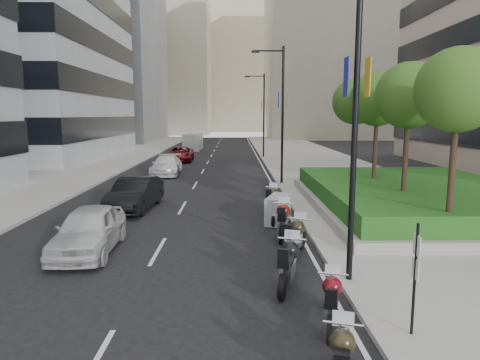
{
  "coord_description": "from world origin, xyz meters",
  "views": [
    {
      "loc": [
        1.15,
        -10.21,
        4.63
      ],
      "look_at": [
        1.37,
        7.07,
        2.0
      ],
      "focal_mm": 32.0,
      "sensor_mm": 36.0,
      "label": 1
    }
  ],
  "objects_px": {
    "motorcycle_6": "(271,199)",
    "car_a": "(89,230)",
    "car_b": "(135,194)",
    "motorcycle_1": "(332,301)",
    "motorcycle_3": "(295,238)",
    "motorcycle_5": "(278,210)",
    "car_c": "(166,165)",
    "parking_sign": "(415,274)",
    "lamp_post_2": "(262,111)",
    "car_d": "(180,154)",
    "motorcycle_4": "(283,220)",
    "lamp_post_0": "(350,98)",
    "motorcycle_2": "(288,263)",
    "lamp_post_1": "(280,108)",
    "delivery_van": "(193,143)"
  },
  "relations": [
    {
      "from": "motorcycle_6",
      "to": "car_a",
      "type": "relative_size",
      "value": 0.49
    },
    {
      "from": "car_a",
      "to": "car_b",
      "type": "distance_m",
      "value": 6.6
    },
    {
      "from": "motorcycle_1",
      "to": "motorcycle_3",
      "type": "bearing_deg",
      "value": 16.63
    },
    {
      "from": "motorcycle_5",
      "to": "car_c",
      "type": "distance_m",
      "value": 16.78
    },
    {
      "from": "parking_sign",
      "to": "motorcycle_3",
      "type": "xyz_separation_m",
      "value": [
        -1.66,
        5.39,
        -0.83
      ]
    },
    {
      "from": "lamp_post_2",
      "to": "car_d",
      "type": "bearing_deg",
      "value": -159.49
    },
    {
      "from": "motorcycle_4",
      "to": "lamp_post_0",
      "type": "bearing_deg",
      "value": -156.33
    },
    {
      "from": "motorcycle_3",
      "to": "motorcycle_6",
      "type": "bearing_deg",
      "value": 26.34
    },
    {
      "from": "lamp_post_0",
      "to": "motorcycle_2",
      "type": "xyz_separation_m",
      "value": [
        -1.54,
        -0.11,
        -4.42
      ]
    },
    {
      "from": "parking_sign",
      "to": "motorcycle_4",
      "type": "bearing_deg",
      "value": 103.2
    },
    {
      "from": "motorcycle_4",
      "to": "motorcycle_2",
      "type": "bearing_deg",
      "value": -174.7
    },
    {
      "from": "motorcycle_5",
      "to": "parking_sign",
      "type": "bearing_deg",
      "value": -152.28
    },
    {
      "from": "motorcycle_3",
      "to": "motorcycle_5",
      "type": "distance_m",
      "value": 4.45
    },
    {
      "from": "parking_sign",
      "to": "lamp_post_1",
      "type": "bearing_deg",
      "value": 91.88
    },
    {
      "from": "motorcycle_5",
      "to": "car_d",
      "type": "relative_size",
      "value": 0.39
    },
    {
      "from": "motorcycle_1",
      "to": "car_c",
      "type": "distance_m",
      "value": 25.4
    },
    {
      "from": "motorcycle_3",
      "to": "car_d",
      "type": "bearing_deg",
      "value": 38.76
    },
    {
      "from": "lamp_post_0",
      "to": "motorcycle_6",
      "type": "bearing_deg",
      "value": 97.71
    },
    {
      "from": "motorcycle_2",
      "to": "motorcycle_6",
      "type": "height_order",
      "value": "motorcycle_2"
    },
    {
      "from": "car_c",
      "to": "motorcycle_6",
      "type": "bearing_deg",
      "value": -62.72
    },
    {
      "from": "parking_sign",
      "to": "car_b",
      "type": "distance_m",
      "value": 15.19
    },
    {
      "from": "motorcycle_6",
      "to": "parking_sign",
      "type": "bearing_deg",
      "value": -156.47
    },
    {
      "from": "lamp_post_2",
      "to": "car_b",
      "type": "relative_size",
      "value": 1.86
    },
    {
      "from": "car_b",
      "to": "car_c",
      "type": "bearing_deg",
      "value": 96.83
    },
    {
      "from": "lamp_post_1",
      "to": "lamp_post_2",
      "type": "distance_m",
      "value": 18.0
    },
    {
      "from": "motorcycle_4",
      "to": "motorcycle_6",
      "type": "height_order",
      "value": "motorcycle_4"
    },
    {
      "from": "lamp_post_1",
      "to": "car_d",
      "type": "relative_size",
      "value": 1.69
    },
    {
      "from": "car_d",
      "to": "motorcycle_3",
      "type": "bearing_deg",
      "value": -76.58
    },
    {
      "from": "car_a",
      "to": "motorcycle_2",
      "type": "bearing_deg",
      "value": -28.12
    },
    {
      "from": "motorcycle_4",
      "to": "car_c",
      "type": "relative_size",
      "value": 0.47
    },
    {
      "from": "motorcycle_2",
      "to": "lamp_post_0",
      "type": "bearing_deg",
      "value": -69.18
    },
    {
      "from": "lamp_post_0",
      "to": "parking_sign",
      "type": "distance_m",
      "value": 4.74
    },
    {
      "from": "motorcycle_6",
      "to": "lamp_post_2",
      "type": "bearing_deg",
      "value": 11.97
    },
    {
      "from": "lamp_post_2",
      "to": "delivery_van",
      "type": "relative_size",
      "value": 1.7
    },
    {
      "from": "parking_sign",
      "to": "car_c",
      "type": "distance_m",
      "value": 26.56
    },
    {
      "from": "lamp_post_2",
      "to": "motorcycle_4",
      "type": "xyz_separation_m",
      "value": [
        -1.15,
        -30.3,
        -4.41
      ]
    },
    {
      "from": "lamp_post_1",
      "to": "car_a",
      "type": "distance_m",
      "value": 16.71
    },
    {
      "from": "motorcycle_4",
      "to": "lamp_post_1",
      "type": "bearing_deg",
      "value": 4.59
    },
    {
      "from": "motorcycle_5",
      "to": "motorcycle_6",
      "type": "distance_m",
      "value": 2.16
    },
    {
      "from": "parking_sign",
      "to": "motorcycle_1",
      "type": "bearing_deg",
      "value": 154.79
    },
    {
      "from": "motorcycle_2",
      "to": "car_b",
      "type": "distance_m",
      "value": 11.56
    },
    {
      "from": "car_c",
      "to": "car_d",
      "type": "bearing_deg",
      "value": 89.59
    },
    {
      "from": "motorcycle_3",
      "to": "lamp_post_1",
      "type": "bearing_deg",
      "value": 20.58
    },
    {
      "from": "motorcycle_1",
      "to": "delivery_van",
      "type": "xyz_separation_m",
      "value": [
        -7.71,
        48.15,
        0.46
      ]
    },
    {
      "from": "motorcycle_3",
      "to": "lamp_post_0",
      "type": "bearing_deg",
      "value": -132.58
    },
    {
      "from": "motorcycle_5",
      "to": "car_d",
      "type": "distance_m",
      "value": 26.06
    },
    {
      "from": "parking_sign",
      "to": "motorcycle_2",
      "type": "relative_size",
      "value": 1.06
    },
    {
      "from": "lamp_post_0",
      "to": "motorcycle_1",
      "type": "bearing_deg",
      "value": -110.39
    },
    {
      "from": "parking_sign",
      "to": "delivery_van",
      "type": "bearing_deg",
      "value": 100.68
    },
    {
      "from": "motorcycle_1",
      "to": "lamp_post_1",
      "type": "bearing_deg",
      "value": 12.18
    }
  ]
}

